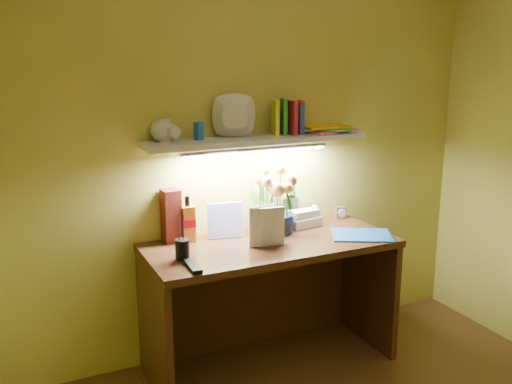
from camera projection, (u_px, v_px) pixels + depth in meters
desk at (270, 304)px, 3.26m from camera, size 1.40×0.60×0.75m
flower_bouquet at (275, 200)px, 3.30m from camera, size 0.29×0.29×0.39m
telephone at (302, 217)px, 3.46m from camera, size 0.21×0.17×0.12m
desk_clock at (341, 212)px, 3.63m from camera, size 0.08×0.05×0.07m
whisky_bottle at (188, 219)px, 3.15m from camera, size 0.07×0.07×0.26m
whisky_box at (171, 216)px, 3.15m from camera, size 0.10×0.10×0.30m
pen_cup at (182, 242)px, 2.89m from camera, size 0.09×0.09×0.18m
art_card at (225, 220)px, 3.24m from camera, size 0.20×0.07×0.20m
tv_remote at (193, 266)px, 2.79m from camera, size 0.06×0.18×0.02m
blue_folder at (361, 235)px, 3.28m from camera, size 0.41×0.38×0.01m
desk_book_a at (249, 228)px, 3.04m from camera, size 0.17×0.05×0.23m
desk_book_b at (256, 228)px, 3.06m from camera, size 0.16×0.04×0.22m
wall_shelf at (256, 133)px, 3.19m from camera, size 1.31×0.35×0.23m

